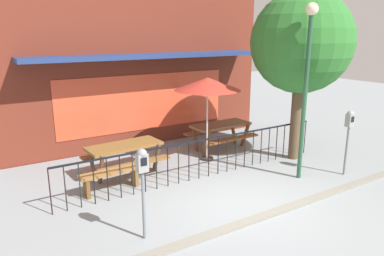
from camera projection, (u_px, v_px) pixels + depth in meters
The scene contains 12 objects.
ground at pixel (248, 203), 7.48m from camera, with size 40.00×40.00×0.00m, color gray.
pub_storefront at pixel (142, 60), 10.97m from camera, with size 8.41×1.46×5.22m.
patio_fence_front at pixel (204, 152), 8.65m from camera, with size 7.09×0.04×0.97m.
picnic_table_left at pixel (125, 151), 8.86m from camera, with size 1.90×1.49×0.79m.
picnic_table_right at pixel (221, 129), 10.86m from camera, with size 1.84×1.42×0.79m.
patio_umbrella at pixel (207, 84), 9.55m from camera, with size 1.77×1.77×2.27m.
patio_bench at pixel (111, 176), 7.98m from camera, with size 1.41×0.37×0.48m.
parking_meter_near at pixel (142, 170), 5.89m from camera, with size 0.18×0.17×1.61m.
parking_meter_far at pixel (349, 126), 8.68m from camera, with size 0.18×0.17×1.62m.
street_tree at pixel (301, 43), 9.37m from camera, with size 2.65×2.65×4.50m.
street_lamp at pixel (307, 69), 8.13m from camera, with size 0.28×0.28×4.05m.
curb_edge at pixel (269, 215), 6.97m from camera, with size 11.77×0.20×0.11m, color gray.
Camera 1 is at (-4.60, -5.19, 3.41)m, focal length 33.84 mm.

